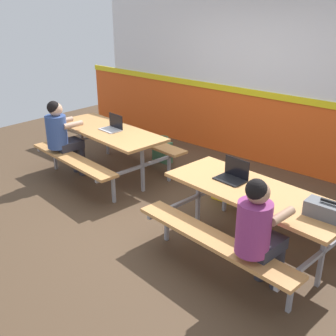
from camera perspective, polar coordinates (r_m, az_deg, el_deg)
The scene contains 11 objects.
ground_plane at distance 5.42m, azimuth -0.11°, elevation -5.52°, with size 10.00×10.00×0.02m, color #4C3826.
accent_backdrop at distance 6.75m, azimuth 12.78°, elevation 11.03°, with size 8.00×0.14×2.60m.
picnic_table_left at distance 6.21m, azimuth -8.29°, elevation 3.93°, with size 2.00×1.73×0.74m.
picnic_table_right at distance 4.33m, azimuth 11.96°, elevation -5.02°, with size 2.00×1.73×0.74m.
student_nearer at distance 6.22m, azimuth -14.65°, elevation 4.70°, with size 0.39×0.54×1.21m.
student_further at distance 3.65m, azimuth 12.55°, elevation -8.33°, with size 0.39×0.54×1.21m.
laptop_silver at distance 6.12m, azimuth -7.80°, elevation 5.75°, with size 0.34×0.25×0.22m.
laptop_dark at distance 4.44m, azimuth 9.01°, elevation -1.04°, with size 0.34×0.25×0.22m.
toolbox_grey at distance 3.90m, azimuth 21.51°, elevation -5.61°, with size 0.40×0.18×0.18m.
backpack_dark at distance 5.57m, azimuth 7.96°, elevation -2.33°, with size 0.30×0.22×0.44m.
tote_bag_bright at distance 6.80m, azimuth -0.79°, elevation 2.43°, with size 0.34×0.21×0.43m.
Camera 1 is at (3.15, -3.58, 2.56)m, focal length 43.55 mm.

